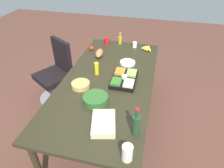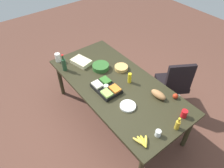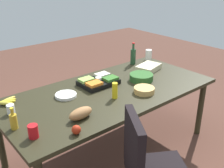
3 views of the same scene
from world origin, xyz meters
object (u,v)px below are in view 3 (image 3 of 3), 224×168
object	(u,v)px
dressing_bottle	(14,121)
chip_bowl	(144,90)
apple_red	(76,130)
bread_loaf	(81,113)
conference_table	(110,96)
wine_bottle	(133,56)
salad_bowl	(141,77)
paper_cup	(11,109)
veggie_tray	(98,81)
sheet_cake	(149,68)
mayo_jar	(149,55)
mustard_bottle	(115,91)
paper_plate_stack	(66,95)
red_solo_cup	(33,131)
banana_bunch	(7,101)

from	to	relation	value
dressing_bottle	chip_bowl	size ratio (longest dim) A/B	0.88
apple_red	bread_loaf	bearing A→B (deg)	47.89
conference_table	wine_bottle	world-z (taller)	wine_bottle
salad_bowl	paper_cup	size ratio (longest dim) A/B	3.07
paper_cup	veggie_tray	bearing A→B (deg)	1.30
bread_loaf	sheet_cake	distance (m)	1.43
sheet_cake	paper_cup	world-z (taller)	paper_cup
salad_bowl	apple_red	xyz separation A→B (m)	(-1.19, -0.45, -0.00)
wine_bottle	mayo_jar	distance (m)	0.29
mustard_bottle	wine_bottle	size ratio (longest dim) A/B	0.56
bread_loaf	paper_plate_stack	world-z (taller)	bread_loaf
paper_plate_stack	red_solo_cup	bearing A→B (deg)	-140.61
banana_bunch	veggie_tray	xyz separation A→B (m)	(0.97, -0.19, 0.01)
chip_bowl	banana_bunch	bearing A→B (deg)	150.80
salad_bowl	mayo_jar	world-z (taller)	mayo_jar
salad_bowl	red_solo_cup	world-z (taller)	red_solo_cup
veggie_tray	mustard_bottle	bearing A→B (deg)	-102.19
sheet_cake	conference_table	bearing A→B (deg)	-168.52
wine_bottle	mayo_jar	bearing A→B (deg)	-5.01
mustard_bottle	dressing_bottle	world-z (taller)	dressing_bottle
wine_bottle	conference_table	bearing A→B (deg)	-149.63
dressing_bottle	salad_bowl	bearing A→B (deg)	2.15
wine_bottle	veggie_tray	size ratio (longest dim) A/B	0.71
bread_loaf	banana_bunch	distance (m)	0.80
sheet_cake	chip_bowl	bearing A→B (deg)	-140.72
wine_bottle	dressing_bottle	xyz separation A→B (m)	(-1.88, -0.54, -0.04)
red_solo_cup	wine_bottle	bearing A→B (deg)	22.86
conference_table	mayo_jar	bearing A→B (deg)	22.22
red_solo_cup	conference_table	bearing A→B (deg)	16.38
veggie_tray	mayo_jar	distance (m)	1.10
bread_loaf	paper_plate_stack	distance (m)	0.48
dressing_bottle	bread_loaf	bearing A→B (deg)	-22.61
wine_bottle	paper_cup	world-z (taller)	wine_bottle
mustard_bottle	red_solo_cup	distance (m)	0.94
bread_loaf	veggie_tray	world-z (taller)	bread_loaf
mustard_bottle	veggie_tray	world-z (taller)	mustard_bottle
red_solo_cup	paper_plate_stack	world-z (taller)	red_solo_cup
banana_bunch	paper_cup	distance (m)	0.22
sheet_cake	red_solo_cup	xyz separation A→B (m)	(-1.80, -0.46, 0.02)
bread_loaf	chip_bowl	xyz separation A→B (m)	(0.81, 0.01, -0.02)
conference_table	red_solo_cup	distance (m)	1.07
sheet_cake	banana_bunch	distance (m)	1.77
red_solo_cup	apple_red	bearing A→B (deg)	-31.42
mustard_bottle	paper_cup	size ratio (longest dim) A/B	1.86
conference_table	apple_red	size ratio (longest dim) A/B	30.98
bread_loaf	chip_bowl	bearing A→B (deg)	0.88
apple_red	paper_cup	bearing A→B (deg)	113.18
conference_table	mustard_bottle	size ratio (longest dim) A/B	14.07
wine_bottle	sheet_cake	size ratio (longest dim) A/B	0.94
banana_bunch	mayo_jar	world-z (taller)	mayo_jar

